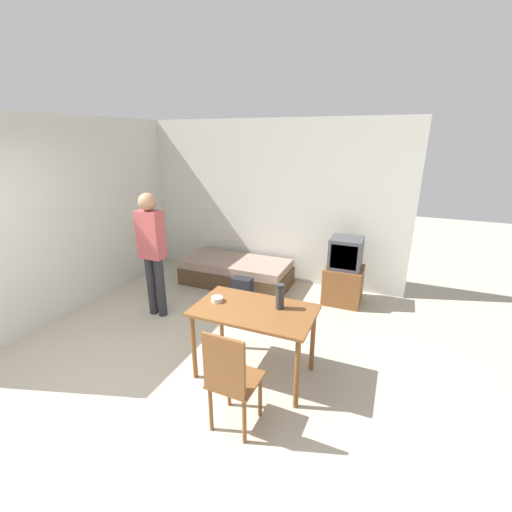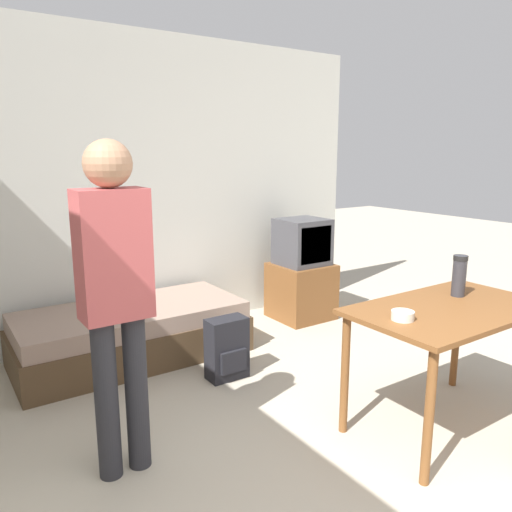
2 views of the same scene
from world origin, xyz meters
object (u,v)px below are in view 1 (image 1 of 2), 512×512
object	(u,v)px
wooden_chair	(230,378)
backpack	(242,293)
tv	(344,273)
daybed	(236,272)
dining_table	(254,318)
thermos_flask	(280,295)
mate_bowl	(217,299)
person_standing	(152,246)

from	to	relation	value
wooden_chair	backpack	xyz separation A→B (m)	(-0.87, 2.10, -0.32)
tv	wooden_chair	xyz separation A→B (m)	(-0.47, -2.88, 0.09)
daybed	dining_table	world-z (taller)	dining_table
tv	dining_table	size ratio (longest dim) A/B	0.84
dining_table	thermos_flask	world-z (taller)	thermos_flask
tv	thermos_flask	bearing A→B (deg)	-100.03
dining_table	backpack	bearing A→B (deg)	119.85
thermos_flask	tv	bearing A→B (deg)	79.97
mate_bowl	thermos_flask	bearing A→B (deg)	9.46
thermos_flask	person_standing	bearing A→B (deg)	164.40
daybed	dining_table	distance (m)	2.45
tv	person_standing	distance (m)	2.82
dining_table	thermos_flask	distance (m)	0.36
dining_table	mate_bowl	distance (m)	0.44
dining_table	mate_bowl	size ratio (longest dim) A/B	9.80
tv	person_standing	size ratio (longest dim) A/B	0.59
dining_table	daybed	bearing A→B (deg)	120.33
daybed	backpack	world-z (taller)	backpack
daybed	person_standing	size ratio (longest dim) A/B	1.05
mate_bowl	backpack	world-z (taller)	mate_bowl
wooden_chair	backpack	world-z (taller)	wooden_chair
dining_table	mate_bowl	world-z (taller)	mate_bowl
dining_table	mate_bowl	bearing A→B (deg)	179.63
wooden_chair	mate_bowl	xyz separation A→B (m)	(-0.54, 0.78, 0.25)
thermos_flask	mate_bowl	bearing A→B (deg)	-170.54
tv	backpack	distance (m)	1.57
person_standing	thermos_flask	bearing A→B (deg)	-15.60
wooden_chair	person_standing	size ratio (longest dim) A/B	0.57
wooden_chair	tv	bearing A→B (deg)	80.72
thermos_flask	backpack	bearing A→B (deg)	129.31
thermos_flask	mate_bowl	xyz separation A→B (m)	(-0.66, -0.11, -0.12)
daybed	mate_bowl	xyz separation A→B (m)	(0.79, -2.08, 0.59)
tv	dining_table	xyz separation A→B (m)	(-0.58, -2.10, 0.21)
thermos_flask	mate_bowl	size ratio (longest dim) A/B	2.12
wooden_chair	thermos_flask	xyz separation A→B (m)	(0.12, 0.89, 0.37)
tv	thermos_flask	distance (m)	2.07
backpack	dining_table	bearing A→B (deg)	-60.15
tv	backpack	bearing A→B (deg)	-149.99
wooden_chair	person_standing	world-z (taller)	person_standing
dining_table	backpack	xyz separation A→B (m)	(-0.76, 1.32, -0.44)
mate_bowl	wooden_chair	bearing A→B (deg)	-55.35
daybed	person_standing	distance (m)	1.72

